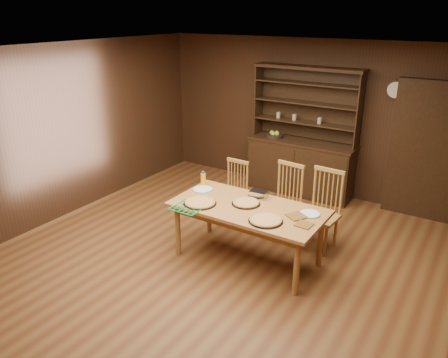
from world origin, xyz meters
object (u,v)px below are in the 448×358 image
Objects in this scene: chair_right at (323,207)px; juice_bottle at (203,179)px; chair_left at (234,190)px; dining_table at (248,212)px; china_hutch at (301,160)px; chair_center at (286,198)px.

juice_bottle is at bearing -154.63° from chair_right.
chair_left is 1.40m from chair_right.
juice_bottle is at bearing 162.91° from dining_table.
china_hutch is at bearing 76.24° from juice_bottle.
chair_center is 1.19m from juice_bottle.
chair_center is (0.43, -1.54, -0.04)m from china_hutch.
china_hutch is at bearing 77.80° from chair_left.
chair_right is (0.56, -0.04, 0.02)m from chair_center.
china_hutch is at bearing 97.58° from dining_table.
dining_table is 1.74× the size of chair_right.
chair_center is 0.57m from chair_right.
chair_left is 0.72m from juice_bottle.
chair_left is 4.55× the size of juice_bottle.
chair_center is at bearing -179.86° from chair_right.
chair_right is 5.19× the size of juice_bottle.
juice_bottle reaches higher than chair_left.
china_hutch is 1.15× the size of dining_table.
china_hutch reaches higher than chair_left.
chair_left is at bearing 77.98° from juice_bottle.
chair_left is (-0.73, 0.88, -0.17)m from dining_table.
dining_table is at bearing -48.20° from chair_left.
chair_left is (-0.40, -1.56, -0.09)m from china_hutch.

